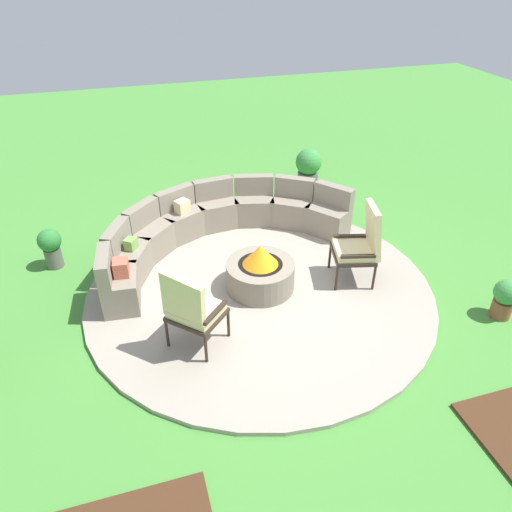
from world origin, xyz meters
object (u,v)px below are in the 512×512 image
object	(u,v)px
potted_plant_2	(51,246)
potted_plant_3	(505,297)
fire_pit	(260,272)
lounge_chair_front_left	(191,308)
potted_plant_0	(309,165)
curved_stone_bench	(213,227)
lounge_chair_front_right	(361,243)

from	to	relation	value
potted_plant_2	potted_plant_3	size ratio (longest dim) A/B	1.13
fire_pit	lounge_chair_front_left	xyz separation A→B (m)	(-1.08, -0.86, 0.31)
potted_plant_0	potted_plant_3	size ratio (longest dim) A/B	1.32
fire_pit	potted_plant_3	distance (m)	3.15
lounge_chair_front_left	potted_plant_0	size ratio (longest dim) A/B	1.55
lounge_chair_front_left	potted_plant_2	bearing A→B (deg)	170.88
fire_pit	curved_stone_bench	size ratio (longest dim) A/B	0.24
lounge_chair_front_right	potted_plant_0	bearing A→B (deg)	4.52
potted_plant_0	lounge_chair_front_left	bearing A→B (deg)	-127.54
curved_stone_bench	potted_plant_3	bearing A→B (deg)	-40.31
curved_stone_bench	lounge_chair_front_right	bearing A→B (deg)	-40.17
potted_plant_2	curved_stone_bench	bearing A→B (deg)	-4.23
curved_stone_bench	lounge_chair_front_right	xyz separation A→B (m)	(1.75, -1.48, 0.26)
fire_pit	potted_plant_2	size ratio (longest dim) A/B	1.51
lounge_chair_front_left	potted_plant_3	xyz separation A→B (m)	(3.89, -0.55, -0.33)
curved_stone_bench	potted_plant_2	bearing A→B (deg)	175.77
fire_pit	potted_plant_0	world-z (taller)	fire_pit
curved_stone_bench	potted_plant_0	xyz separation A→B (m)	(2.33, 1.79, 0.02)
fire_pit	potted_plant_2	distance (m)	3.12
curved_stone_bench	lounge_chair_front_left	bearing A→B (deg)	-108.18
curved_stone_bench	lounge_chair_front_left	distance (m)	2.28
curved_stone_bench	potted_plant_2	distance (m)	2.38
potted_plant_0	potted_plant_2	world-z (taller)	potted_plant_0
fire_pit	lounge_chair_front_left	distance (m)	1.42
curved_stone_bench	lounge_chair_front_left	world-z (taller)	lounge_chair_front_left
curved_stone_bench	potted_plant_3	size ratio (longest dim) A/B	7.22
curved_stone_bench	potted_plant_2	xyz separation A→B (m)	(-2.38, 0.18, -0.02)
potted_plant_2	potted_plant_3	distance (m)	6.26
potted_plant_0	potted_plant_2	size ratio (longest dim) A/B	1.17
lounge_chair_front_right	potted_plant_3	bearing A→B (deg)	-116.00
lounge_chair_front_left	lounge_chair_front_right	bearing A→B (deg)	60.66
fire_pit	lounge_chair_front_right	xyz separation A→B (m)	(1.38, -0.19, 0.32)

